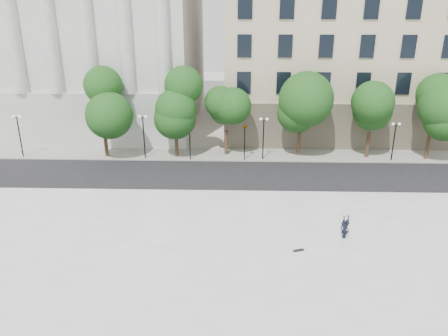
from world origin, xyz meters
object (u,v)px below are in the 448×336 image
Objects in this scene: traffic_light_west at (189,125)px; traffic_light_east at (245,125)px; skateboard at (299,250)px; person_lying at (344,235)px.

traffic_light_east reaches higher than traffic_light_west.
skateboard is at bearing -63.96° from traffic_light_west.
traffic_light_west is at bearing 180.00° from traffic_light_east.
traffic_light_west is at bearing 96.80° from skateboard.
traffic_light_east is 17.90m from skateboard.
traffic_light_west is at bearing 122.55° from person_lying.
traffic_light_east is 6.13× the size of skateboard.
traffic_light_west is 5.38m from traffic_light_east.
skateboard is (8.47, -17.34, -3.18)m from traffic_light_west.
person_lying is (6.26, -15.65, -3.05)m from traffic_light_east.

